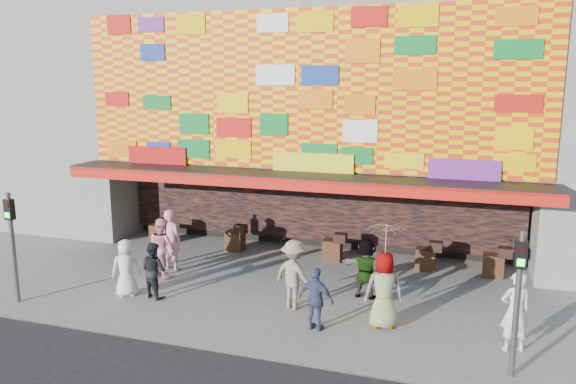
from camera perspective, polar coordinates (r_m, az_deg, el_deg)
name	(u,v)px	position (r m, az deg, el deg)	size (l,w,h in m)	color
ground	(253,309)	(14.96, -3.59, -11.79)	(90.00, 90.00, 0.00)	slate
shop_building	(331,97)	(21.58, 4.42, 9.57)	(15.20, 9.40, 10.00)	gray
neighbor_left	(46,77)	(27.59, -23.38, 10.65)	(11.00, 8.00, 12.00)	gray
signal_left	(12,235)	(16.49, -26.25, -3.94)	(0.22, 0.20, 3.00)	#59595B
signal_right	(518,289)	(11.99, 22.35, -9.06)	(0.22, 0.20, 3.00)	#59595B
ped_a	(126,268)	(16.17, -16.12, -7.41)	(0.78, 0.51, 1.60)	silver
ped_b	(171,240)	(17.98, -11.81, -4.75)	(0.71, 0.46, 1.94)	pink
ped_c	(153,270)	(15.89, -13.51, -7.70)	(0.75, 0.59, 1.55)	black
ped_d	(294,274)	(14.69, 0.62, -8.37)	(1.18, 0.68, 1.83)	gray
ped_e	(316,299)	(13.51, 2.88, -10.83)	(0.90, 0.38, 1.54)	#384463
ped_f	(366,268)	(15.56, 7.93, -7.69)	(1.54, 0.49, 1.66)	gray
ped_g	(384,290)	(13.78, 9.73, -9.80)	(0.92, 0.60, 1.87)	gray
ped_h	(515,311)	(13.44, 22.09, -11.18)	(0.66, 0.44, 1.82)	silver
ped_i	(162,247)	(17.44, -12.64, -5.51)	(0.88, 0.68, 1.81)	pink
parasol	(386,242)	(13.40, 9.90, -4.98)	(1.02, 1.03, 1.84)	#FFDEA0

